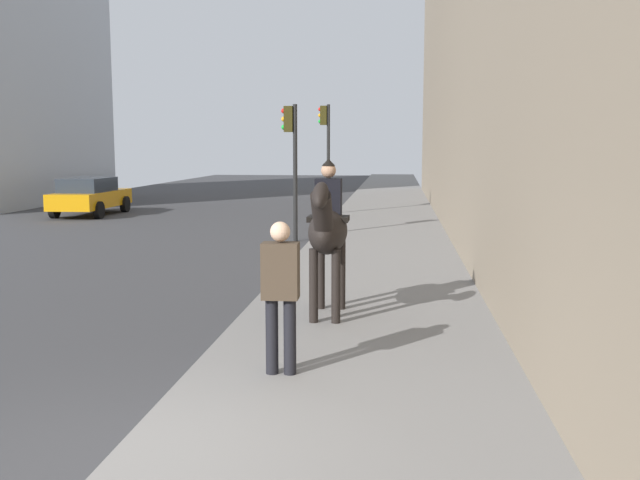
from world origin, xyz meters
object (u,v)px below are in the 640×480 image
pedestrian_greeting (281,287)px  car_near_lane (90,196)px  mounted_horse_near (328,229)px  traffic_light_far_curb (326,142)px  traffic_light_near_curb (292,150)px

pedestrian_greeting → car_near_lane: pedestrian_greeting is taller
mounted_horse_near → pedestrian_greeting: size_ratio=1.37×
mounted_horse_near → traffic_light_far_curb: (16.43, 1.64, 1.34)m
mounted_horse_near → pedestrian_greeting: bearing=-4.7°
pedestrian_greeting → traffic_light_far_curb: size_ratio=0.41×
mounted_horse_near → car_near_lane: size_ratio=0.53×
mounted_horse_near → traffic_light_far_curb: traffic_light_far_curb is taller
car_near_lane → traffic_light_near_curb: (-6.72, -8.77, 1.77)m
mounted_horse_near → pedestrian_greeting: mounted_horse_near is taller
pedestrian_greeting → car_near_lane: 21.47m
mounted_horse_near → traffic_light_far_curb: size_ratio=0.56×
traffic_light_near_curb → pedestrian_greeting: bearing=-172.3°
traffic_light_far_curb → traffic_light_near_curb: bearing=178.1°
mounted_horse_near → traffic_light_near_curb: traffic_light_near_curb is taller
pedestrian_greeting → traffic_light_near_curb: (12.06, 1.63, 1.43)m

